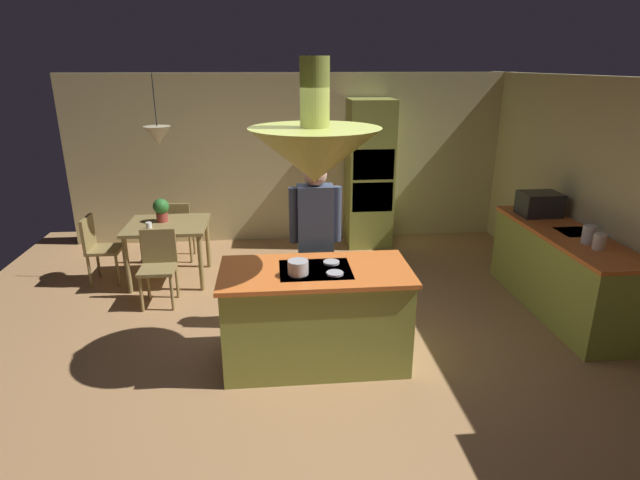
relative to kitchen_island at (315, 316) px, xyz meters
The scene contains 19 objects.
ground 0.51m from the kitchen_island, 90.00° to the left, with size 8.16×8.16×0.00m, color #AD7F51.
wall_back 3.74m from the kitchen_island, 90.00° to the left, with size 6.80×0.10×2.55m, color beige.
wall_right 3.40m from the kitchen_island, 10.46° to the left, with size 0.10×7.20×2.55m, color beige.
kitchen_island is the anchor object (origin of this frame).
counter_run_right 2.95m from the kitchen_island, 15.71° to the left, with size 0.73×2.22×0.93m.
oven_tower 3.48m from the kitchen_island, 71.27° to the left, with size 0.66×0.62×2.19m.
dining_table 2.71m from the kitchen_island, 128.99° to the left, with size 1.00×0.89×0.76m.
person_at_island 0.89m from the kitchen_island, 84.94° to the left, with size 0.53×0.24×1.76m.
range_hood 1.51m from the kitchen_island, 90.00° to the right, with size 1.10×1.10×1.00m.
pendant_light_over_table 3.04m from the kitchen_island, 128.99° to the left, with size 0.32×0.32×0.82m.
chair_facing_island 2.22m from the kitchen_island, 139.84° to the left, with size 0.40×0.40×0.87m.
chair_by_back_wall 3.25m from the kitchen_island, 121.58° to the left, with size 0.40×0.40×0.87m.
chair_at_corner 3.32m from the kitchen_island, 140.83° to the left, with size 0.40×0.40×0.87m.
potted_plant_on_table 2.86m from the kitchen_island, 128.88° to the left, with size 0.20×0.20×0.30m.
cup_on_table 2.67m from the kitchen_island, 134.88° to the left, with size 0.07×0.07×0.09m, color white.
canister_flour 2.90m from the kitchen_island, ahead, with size 0.12×0.12×0.16m, color silver.
canister_sugar 2.93m from the kitchen_island, ahead, with size 0.13×0.13×0.19m, color silver.
microwave_on_counter 3.25m from the kitchen_island, 27.12° to the left, with size 0.46×0.36×0.28m, color #232326.
cooking_pot_on_cooktop 0.58m from the kitchen_island, 140.91° to the right, with size 0.18×0.18×0.12m, color #B2B2B7.
Camera 1 is at (-0.36, -4.41, 2.68)m, focal length 28.65 mm.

